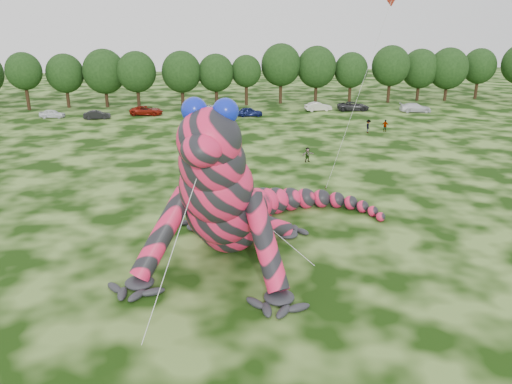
{
  "coord_description": "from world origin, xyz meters",
  "views": [
    {
      "loc": [
        -8.5,
        -30.82,
        14.49
      ],
      "look_at": [
        -4.67,
        -0.9,
        4.0
      ],
      "focal_mm": 35.0,
      "sensor_mm": 36.0,
      "label": 1
    }
  ],
  "objects_px": {
    "spectator_5": "(307,155)",
    "tree_4": "(66,81)",
    "tree_15": "(448,74)",
    "spectator_2": "(368,126)",
    "tree_5": "(105,78)",
    "spectator_3": "(385,126)",
    "car_0": "(52,114)",
    "inflatable_gecko": "(234,168)",
    "tree_10": "(281,74)",
    "tree_16": "(478,74)",
    "car_6": "(353,106)",
    "tree_7": "(182,79)",
    "tree_9": "(246,80)",
    "tree_11": "(316,75)",
    "tree_12": "(351,78)",
    "car_4": "(249,112)",
    "tree_3": "(25,81)",
    "tree_13": "(390,74)",
    "tree_14": "(419,75)",
    "car_2": "(147,111)",
    "tree_8": "(216,80)",
    "car_5": "(318,107)",
    "car_3": "(213,110)",
    "flying_kite": "(386,15)",
    "tree_6": "(137,80)",
    "car_1": "(97,115)",
    "spectator_1": "(233,142)",
    "car_7": "(415,108)"
  },
  "relations": [
    {
      "from": "tree_7",
      "to": "tree_10",
      "type": "bearing_deg",
      "value": 5.8
    },
    {
      "from": "inflatable_gecko",
      "to": "tree_3",
      "type": "distance_m",
      "value": 64.27
    },
    {
      "from": "car_2",
      "to": "tree_11",
      "type": "bearing_deg",
      "value": -63.81
    },
    {
      "from": "tree_9",
      "to": "tree_11",
      "type": "bearing_deg",
      "value": 3.82
    },
    {
      "from": "tree_14",
      "to": "car_2",
      "type": "relative_size",
      "value": 1.82
    },
    {
      "from": "spectator_2",
      "to": "tree_16",
      "type": "bearing_deg",
      "value": -35.97
    },
    {
      "from": "car_0",
      "to": "inflatable_gecko",
      "type": "bearing_deg",
      "value": -147.19
    },
    {
      "from": "tree_13",
      "to": "flying_kite",
      "type": "bearing_deg",
      "value": -112.72
    },
    {
      "from": "car_1",
      "to": "car_5",
      "type": "height_order",
      "value": "car_5"
    },
    {
      "from": "tree_5",
      "to": "tree_13",
      "type": "relative_size",
      "value": 0.97
    },
    {
      "from": "tree_9",
      "to": "spectator_3",
      "type": "height_order",
      "value": "tree_9"
    },
    {
      "from": "tree_7",
      "to": "tree_12",
      "type": "xyz_separation_m",
      "value": [
        30.09,
        0.94,
        -0.25
      ]
    },
    {
      "from": "tree_13",
      "to": "car_2",
      "type": "distance_m",
      "value": 43.71
    },
    {
      "from": "tree_14",
      "to": "car_2",
      "type": "height_order",
      "value": "tree_14"
    },
    {
      "from": "tree_15",
      "to": "car_4",
      "type": "relative_size",
      "value": 2.33
    },
    {
      "from": "tree_12",
      "to": "tree_16",
      "type": "distance_m",
      "value": 25.49
    },
    {
      "from": "tree_10",
      "to": "spectator_5",
      "type": "bearing_deg",
      "value": -95.73
    },
    {
      "from": "spectator_1",
      "to": "car_3",
      "type": "bearing_deg",
      "value": 63.95
    },
    {
      "from": "tree_10",
      "to": "car_6",
      "type": "height_order",
      "value": "tree_10"
    },
    {
      "from": "tree_15",
      "to": "spectator_2",
      "type": "height_order",
      "value": "tree_15"
    },
    {
      "from": "tree_8",
      "to": "tree_10",
      "type": "bearing_deg",
      "value": 7.81
    },
    {
      "from": "spectator_2",
      "to": "car_0",
      "type": "bearing_deg",
      "value": 82.54
    },
    {
      "from": "car_3",
      "to": "car_5",
      "type": "xyz_separation_m",
      "value": [
        17.54,
        0.94,
        -0.0
      ]
    },
    {
      "from": "tree_15",
      "to": "car_6",
      "type": "distance_m",
      "value": 22.34
    },
    {
      "from": "tree_14",
      "to": "car_0",
      "type": "xyz_separation_m",
      "value": [
        -63.46,
        -9.57,
        -4.05
      ]
    },
    {
      "from": "tree_7",
      "to": "tree_13",
      "type": "distance_m",
      "value": 37.21
    },
    {
      "from": "car_5",
      "to": "spectator_5",
      "type": "xyz_separation_m",
      "value": [
        -8.75,
        -30.4,
        0.06
      ]
    },
    {
      "from": "tree_4",
      "to": "tree_13",
      "type": "distance_m",
      "value": 56.8
    },
    {
      "from": "tree_8",
      "to": "tree_10",
      "type": "height_order",
      "value": "tree_10"
    },
    {
      "from": "tree_9",
      "to": "tree_10",
      "type": "xyz_separation_m",
      "value": [
        6.33,
        1.23,
        0.91
      ]
    },
    {
      "from": "tree_12",
      "to": "spectator_3",
      "type": "xyz_separation_m",
      "value": [
        -2.68,
        -24.65,
        -3.67
      ]
    },
    {
      "from": "tree_11",
      "to": "car_3",
      "type": "distance_m",
      "value": 21.61
    },
    {
      "from": "inflatable_gecko",
      "to": "car_5",
      "type": "bearing_deg",
      "value": 88.62
    },
    {
      "from": "tree_5",
      "to": "tree_12",
      "type": "bearing_deg",
      "value": -0.93
    },
    {
      "from": "spectator_2",
      "to": "spectator_3",
      "type": "height_order",
      "value": "spectator_2"
    },
    {
      "from": "tree_5",
      "to": "spectator_3",
      "type": "height_order",
      "value": "tree_5"
    },
    {
      "from": "tree_15",
      "to": "tree_9",
      "type": "bearing_deg",
      "value": -179.35
    },
    {
      "from": "tree_10",
      "to": "car_7",
      "type": "distance_m",
      "value": 23.95
    },
    {
      "from": "tree_4",
      "to": "car_6",
      "type": "height_order",
      "value": "tree_4"
    },
    {
      "from": "car_0",
      "to": "car_4",
      "type": "height_order",
      "value": "car_4"
    },
    {
      "from": "tree_5",
      "to": "tree_7",
      "type": "bearing_deg",
      "value": -7.13
    },
    {
      "from": "tree_6",
      "to": "tree_11",
      "type": "height_order",
      "value": "tree_11"
    },
    {
      "from": "spectator_5",
      "to": "tree_16",
      "type": "bearing_deg",
      "value": 23.88
    },
    {
      "from": "tree_13",
      "to": "tree_16",
      "type": "bearing_deg",
      "value": 6.99
    },
    {
      "from": "flying_kite",
      "to": "spectator_2",
      "type": "height_order",
      "value": "flying_kite"
    },
    {
      "from": "tree_11",
      "to": "spectator_2",
      "type": "xyz_separation_m",
      "value": [
        0.98,
        -25.64,
        -4.14
      ]
    },
    {
      "from": "tree_10",
      "to": "car_2",
      "type": "distance_m",
      "value": 25.17
    },
    {
      "from": "spectator_5",
      "to": "tree_4",
      "type": "bearing_deg",
      "value": 110.62
    },
    {
      "from": "tree_16",
      "to": "car_1",
      "type": "distance_m",
      "value": 69.6
    },
    {
      "from": "tree_6",
      "to": "spectator_5",
      "type": "relative_size",
      "value": 6.02
    }
  ]
}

